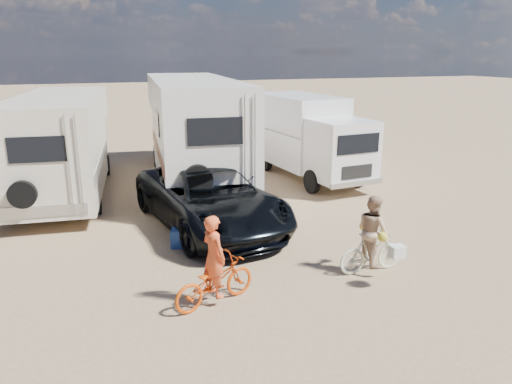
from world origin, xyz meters
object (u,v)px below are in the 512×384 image
object	(u,v)px
bike_woman	(372,252)
rider_woman	(373,238)
rider_man	(214,265)
rv_main	(194,132)
cooler	(183,238)
dark_suv	(210,198)
box_truck	(309,138)
bike_man	(215,282)
crate	(235,226)
bike_parked	(350,168)
rv_left	(63,146)

from	to	relation	value
bike_woman	rider_woman	xyz separation A→B (m)	(0.00, 0.00, 0.30)
rider_man	rv_main	bearing A→B (deg)	-29.97
rider_woman	cooler	xyz separation A→B (m)	(-3.49, 2.76, -0.54)
rv_main	dark_suv	world-z (taller)	rv_main
box_truck	bike_man	bearing A→B (deg)	-130.69
rider_woman	bike_man	bearing A→B (deg)	93.24
bike_man	rider_woman	world-z (taller)	rider_woman
rider_woman	crate	distance (m)	3.91
dark_suv	bike_parked	xyz separation A→B (m)	(6.17, 3.26, -0.39)
bike_woman	bike_parked	size ratio (longest dim) A/B	0.96
rv_left	bike_woman	distance (m)	10.60
box_truck	cooler	size ratio (longest dim) A/B	10.83
rider_woman	bike_woman	bearing A→B (deg)	-0.00
rv_left	bike_parked	distance (m)	10.00
dark_suv	rider_woman	size ratio (longest dim) A/B	3.82
rv_left	dark_suv	size ratio (longest dim) A/B	1.38
rv_main	bike_parked	xyz separation A→B (m)	(5.51, -1.44, -1.42)
rv_main	rider_man	size ratio (longest dim) A/B	5.98
rv_left	cooler	xyz separation A→B (m)	(2.68, -5.78, -1.39)
bike_man	bike_parked	distance (m)	10.30
bike_man	cooler	bearing A→B (deg)	-19.52
box_truck	dark_suv	xyz separation A→B (m)	(-4.76, -3.86, -0.69)
crate	bike_man	bearing A→B (deg)	-112.87
rider_man	crate	distance (m)	3.86
box_truck	bike_parked	size ratio (longest dim) A/B	3.78
dark_suv	cooler	world-z (taller)	dark_suv
rv_main	dark_suv	distance (m)	4.86
rv_main	bike_man	bearing A→B (deg)	-94.96
rv_left	box_truck	bearing A→B (deg)	1.25
bike_parked	cooler	size ratio (longest dim) A/B	2.87
box_truck	rv_left	bearing A→B (deg)	169.90
dark_suv	crate	distance (m)	1.02
rv_left	crate	size ratio (longest dim) A/B	18.93
dark_suv	bike_parked	bearing A→B (deg)	19.24
bike_man	rv_main	bearing A→B (deg)	-29.97
bike_woman	rider_woman	distance (m)	0.30
box_truck	rider_woman	distance (m)	8.13
cooler	crate	distance (m)	1.56
bike_man	rider_man	size ratio (longest dim) A/B	1.09
bike_man	bike_parked	bearing A→B (deg)	-63.42
crate	rv_left	bearing A→B (deg)	128.34
bike_woman	cooler	xyz separation A→B (m)	(-3.49, 2.76, -0.24)
dark_suv	bike_man	distance (m)	4.27
rider_man	bike_woman	bearing A→B (deg)	-105.78
dark_suv	bike_man	bearing A→B (deg)	-112.13
rider_man	bike_man	bearing A→B (deg)	-0.00
rv_left	bike_woman	size ratio (longest dim) A/B	5.28
bike_man	bike_woman	distance (m)	3.51
cooler	rider_woman	bearing A→B (deg)	-17.81
rv_main	bike_parked	world-z (taller)	rv_main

